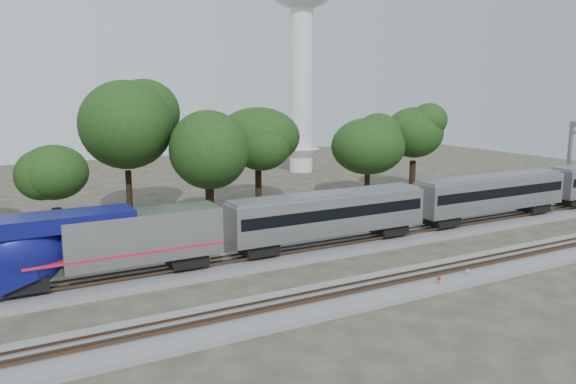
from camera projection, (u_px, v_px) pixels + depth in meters
name	position (u px, v px, depth m)	size (l,w,h in m)	color
ground	(315.00, 281.00, 40.74)	(160.00, 160.00, 0.00)	#383328
track_far	(276.00, 256.00, 45.87)	(160.00, 5.00, 0.73)	slate
track_near	(346.00, 295.00, 37.25)	(160.00, 5.00, 0.73)	slate
train	(555.00, 184.00, 61.74)	(114.55, 3.28, 4.83)	#B2B5BA
switch_stand_red	(439.00, 281.00, 38.79)	(0.30, 0.10, 0.96)	#512D19
switch_stand_white	(468.00, 273.00, 40.68)	(0.26, 0.13, 0.86)	#512D19
switch_lever	(427.00, 289.00, 38.63)	(0.50, 0.30, 0.30)	#512D19
tree_2	(54.00, 173.00, 47.50)	(6.85, 6.85, 9.65)	black
tree_3	(126.00, 125.00, 56.44)	(10.29, 10.29, 14.51)	black
tree_4	(209.00, 150.00, 54.48)	(7.99, 7.99, 11.26)	black
tree_5	(258.00, 137.00, 63.44)	(8.47, 8.47, 11.95)	black
tree_6	(368.00, 146.00, 67.87)	(6.94, 6.94, 9.79)	black
tree_7	(414.00, 133.00, 73.25)	(8.17, 8.17, 11.51)	black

